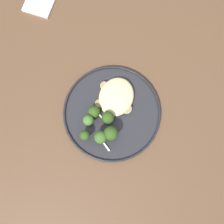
{
  "coord_description": "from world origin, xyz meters",
  "views": [
    {
      "loc": [
        -0.11,
        -0.07,
        1.44
      ],
      "look_at": [
        0.01,
        -0.02,
        0.76
      ],
      "focal_mm": 38.18,
      "sensor_mm": 36.0,
      "label": 1
    }
  ],
  "objects": [
    {
      "name": "seared_scallop_left_edge",
      "position": [
        0.05,
        -0.03,
        0.76
      ],
      "size": [
        0.02,
        0.02,
        0.01
      ],
      "color": "#DBB77A",
      "rests_on": "dinner_plate"
    },
    {
      "name": "wooden_dining_table",
      "position": [
        0.0,
        0.0,
        0.66
      ],
      "size": [
        1.4,
        1.0,
        0.74
      ],
      "color": "brown",
      "rests_on": "ground"
    },
    {
      "name": "dinner_plate",
      "position": [
        0.01,
        -0.02,
        0.75
      ],
      "size": [
        0.29,
        0.29,
        0.02
      ],
      "color": "#232328",
      "rests_on": "wooden_dining_table"
    },
    {
      "name": "broccoli_floret_beside_noodles",
      "position": [
        -0.04,
        0.03,
        0.78
      ],
      "size": [
        0.03,
        0.03,
        0.05
      ],
      "color": "#7A994C",
      "rests_on": "dinner_plate"
    },
    {
      "name": "broccoli_floret_small_sprig",
      "position": [
        -0.05,
        -0.04,
        0.79
      ],
      "size": [
        0.04,
        0.04,
        0.06
      ],
      "color": "#89A356",
      "rests_on": "dinner_plate"
    },
    {
      "name": "broccoli_floret_rear_charred",
      "position": [
        -0.01,
        0.03,
        0.78
      ],
      "size": [
        0.04,
        0.04,
        0.05
      ],
      "color": "#7A994C",
      "rests_on": "dinner_plate"
    },
    {
      "name": "broccoli_floret_near_rim",
      "position": [
        -0.08,
        0.02,
        0.78
      ],
      "size": [
        0.03,
        0.03,
        0.05
      ],
      "color": "#89A356",
      "rests_on": "dinner_plate"
    },
    {
      "name": "noodle_bed",
      "position": [
        0.06,
        -0.02,
        0.76
      ],
      "size": [
        0.12,
        0.1,
        0.03
      ],
      "color": "beige",
      "rests_on": "dinner_plate"
    },
    {
      "name": "onion_sliver_pale_crescent",
      "position": [
        -0.02,
        -0.0,
        0.75
      ],
      "size": [
        0.03,
        0.04,
        0.0
      ],
      "primitive_type": "cube",
      "rotation": [
        0.0,
        0.0,
        4.25
      ],
      "color": "silver",
      "rests_on": "dinner_plate"
    },
    {
      "name": "seared_scallop_half_hidden",
      "position": [
        0.07,
        0.03,
        0.76
      ],
      "size": [
        0.03,
        0.03,
        0.01
      ],
      "color": "#E5C689",
      "rests_on": "dinner_plate"
    },
    {
      "name": "ground",
      "position": [
        0.0,
        0.0,
        0.0
      ],
      "size": [
        6.0,
        6.0,
        0.0
      ],
      "primitive_type": "plane",
      "color": "#47423D"
    },
    {
      "name": "broccoli_floret_left_leaning",
      "position": [
        -0.07,
        -0.02,
        0.79
      ],
      "size": [
        0.04,
        0.04,
        0.06
      ],
      "color": "#89A356",
      "rests_on": "dinner_plate"
    },
    {
      "name": "broccoli_floret_front_edge",
      "position": [
        -0.01,
        -0.02,
        0.78
      ],
      "size": [
        0.04,
        0.04,
        0.05
      ],
      "color": "#7A994C",
      "rests_on": "dinner_plate"
    },
    {
      "name": "seared_scallop_center_golden",
      "position": [
        0.02,
        0.02,
        0.76
      ],
      "size": [
        0.02,
        0.02,
        0.01
      ],
      "color": "#DBB77A",
      "rests_on": "dinner_plate"
    },
    {
      "name": "seared_scallop_tiny_bay",
      "position": [
        0.03,
        -0.06,
        0.76
      ],
      "size": [
        0.03,
        0.03,
        0.01
      ],
      "color": "#E5C689",
      "rests_on": "dinner_plate"
    },
    {
      "name": "onion_sliver_long_sliver",
      "position": [
        -0.09,
        -0.04,
        0.75
      ],
      "size": [
        0.03,
        0.04,
        0.0
      ],
      "primitive_type": "cube",
      "rotation": [
        0.0,
        0.0,
        1.01
      ],
      "color": "silver",
      "rests_on": "dinner_plate"
    }
  ]
}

